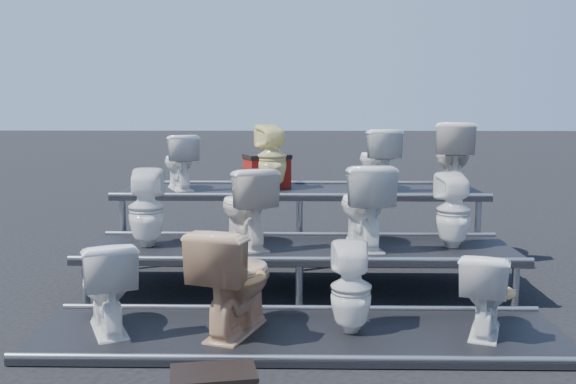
{
  "coord_description": "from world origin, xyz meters",
  "views": [
    {
      "loc": [
        0.01,
        -6.21,
        1.86
      ],
      "look_at": [
        -0.11,
        0.1,
        0.99
      ],
      "focal_mm": 40.0,
      "sensor_mm": 36.0,
      "label": 1
    }
  ],
  "objects_px": {
    "red_crate": "(267,173)",
    "toilet_11": "(453,156)",
    "toilet_7": "(453,211)",
    "toilet_8": "(179,162)",
    "toilet_10": "(377,159)",
    "toilet_6": "(364,205)",
    "toilet_4": "(146,208)",
    "toilet_5": "(245,207)",
    "toilet_0": "(106,285)",
    "toilet_9": "(272,157)",
    "toilet_2": "(351,288)",
    "toilet_3": "(485,292)",
    "toilet_1": "(235,279)"
  },
  "relations": [
    {
      "from": "toilet_3",
      "to": "toilet_7",
      "type": "distance_m",
      "value": 1.37
    },
    {
      "from": "toilet_7",
      "to": "toilet_10",
      "type": "distance_m",
      "value": 1.48
    },
    {
      "from": "toilet_0",
      "to": "toilet_9",
      "type": "bearing_deg",
      "value": -139.54
    },
    {
      "from": "toilet_0",
      "to": "toilet_4",
      "type": "distance_m",
      "value": 1.36
    },
    {
      "from": "toilet_4",
      "to": "toilet_5",
      "type": "bearing_deg",
      "value": 176.25
    },
    {
      "from": "toilet_0",
      "to": "toilet_6",
      "type": "height_order",
      "value": "toilet_6"
    },
    {
      "from": "toilet_3",
      "to": "red_crate",
      "type": "distance_m",
      "value": 3.4
    },
    {
      "from": "toilet_1",
      "to": "toilet_3",
      "type": "height_order",
      "value": "toilet_1"
    },
    {
      "from": "toilet_5",
      "to": "toilet_7",
      "type": "relative_size",
      "value": 1.08
    },
    {
      "from": "toilet_6",
      "to": "toilet_10",
      "type": "relative_size",
      "value": 1.16
    },
    {
      "from": "toilet_8",
      "to": "toilet_0",
      "type": "bearing_deg",
      "value": 64.64
    },
    {
      "from": "toilet_1",
      "to": "red_crate",
      "type": "distance_m",
      "value": 2.83
    },
    {
      "from": "toilet_0",
      "to": "red_crate",
      "type": "xyz_separation_m",
      "value": [
        1.13,
        2.78,
        0.61
      ]
    },
    {
      "from": "toilet_1",
      "to": "toilet_6",
      "type": "distance_m",
      "value": 1.77
    },
    {
      "from": "toilet_2",
      "to": "toilet_11",
      "type": "distance_m",
      "value": 3.06
    },
    {
      "from": "toilet_6",
      "to": "toilet_10",
      "type": "distance_m",
      "value": 1.37
    },
    {
      "from": "toilet_6",
      "to": "toilet_9",
      "type": "bearing_deg",
      "value": -61.49
    },
    {
      "from": "toilet_2",
      "to": "toilet_9",
      "type": "relative_size",
      "value": 0.94
    },
    {
      "from": "toilet_3",
      "to": "toilet_4",
      "type": "distance_m",
      "value": 3.28
    },
    {
      "from": "toilet_2",
      "to": "toilet_5",
      "type": "distance_m",
      "value": 1.66
    },
    {
      "from": "toilet_3",
      "to": "toilet_5",
      "type": "height_order",
      "value": "toilet_5"
    },
    {
      "from": "toilet_0",
      "to": "toilet_11",
      "type": "xyz_separation_m",
      "value": [
        3.32,
        2.6,
        0.83
      ]
    },
    {
      "from": "toilet_1",
      "to": "toilet_11",
      "type": "xyz_separation_m",
      "value": [
        2.3,
        2.6,
        0.77
      ]
    },
    {
      "from": "red_crate",
      "to": "toilet_11",
      "type": "bearing_deg",
      "value": -25.26
    },
    {
      "from": "toilet_2",
      "to": "toilet_4",
      "type": "bearing_deg",
      "value": -35.42
    },
    {
      "from": "toilet_2",
      "to": "toilet_8",
      "type": "xyz_separation_m",
      "value": [
        -1.83,
        2.6,
        0.76
      ]
    },
    {
      "from": "toilet_2",
      "to": "toilet_11",
      "type": "bearing_deg",
      "value": -119.32
    },
    {
      "from": "toilet_10",
      "to": "toilet_6",
      "type": "bearing_deg",
      "value": 67.16
    },
    {
      "from": "toilet_8",
      "to": "toilet_11",
      "type": "bearing_deg",
      "value": 157.07
    },
    {
      "from": "toilet_2",
      "to": "toilet_7",
      "type": "xyz_separation_m",
      "value": [
        1.1,
        1.3,
        0.41
      ]
    },
    {
      "from": "toilet_10",
      "to": "red_crate",
      "type": "height_order",
      "value": "toilet_10"
    },
    {
      "from": "toilet_3",
      "to": "toilet_11",
      "type": "xyz_separation_m",
      "value": [
        0.33,
        2.6,
        0.87
      ]
    },
    {
      "from": "toilet_6",
      "to": "toilet_11",
      "type": "xyz_separation_m",
      "value": [
        1.16,
        1.3,
        0.38
      ]
    },
    {
      "from": "toilet_9",
      "to": "toilet_10",
      "type": "relative_size",
      "value": 1.07
    },
    {
      "from": "toilet_9",
      "to": "red_crate",
      "type": "distance_m",
      "value": 0.28
    },
    {
      "from": "toilet_4",
      "to": "toilet_1",
      "type": "bearing_deg",
      "value": 123.92
    },
    {
      "from": "toilet_3",
      "to": "toilet_10",
      "type": "distance_m",
      "value": 2.79
    },
    {
      "from": "toilet_2",
      "to": "toilet_8",
      "type": "distance_m",
      "value": 3.27
    },
    {
      "from": "toilet_0",
      "to": "toilet_4",
      "type": "height_order",
      "value": "toilet_4"
    },
    {
      "from": "toilet_1",
      "to": "red_crate",
      "type": "relative_size",
      "value": 1.76
    },
    {
      "from": "toilet_11",
      "to": "toilet_0",
      "type": "bearing_deg",
      "value": 46.74
    },
    {
      "from": "toilet_6",
      "to": "toilet_10",
      "type": "bearing_deg",
      "value": -109.84
    },
    {
      "from": "toilet_10",
      "to": "toilet_11",
      "type": "relative_size",
      "value": 0.9
    },
    {
      "from": "toilet_4",
      "to": "toilet_10",
      "type": "height_order",
      "value": "toilet_10"
    },
    {
      "from": "toilet_4",
      "to": "toilet_5",
      "type": "height_order",
      "value": "toilet_5"
    },
    {
      "from": "toilet_6",
      "to": "toilet_8",
      "type": "bearing_deg",
      "value": -40.15
    },
    {
      "from": "toilet_1",
      "to": "toilet_7",
      "type": "distance_m",
      "value": 2.42
    },
    {
      "from": "toilet_4",
      "to": "red_crate",
      "type": "distance_m",
      "value": 1.86
    },
    {
      "from": "toilet_3",
      "to": "toilet_6",
      "type": "height_order",
      "value": "toilet_6"
    },
    {
      "from": "toilet_7",
      "to": "toilet_8",
      "type": "relative_size",
      "value": 1.13
    }
  ]
}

